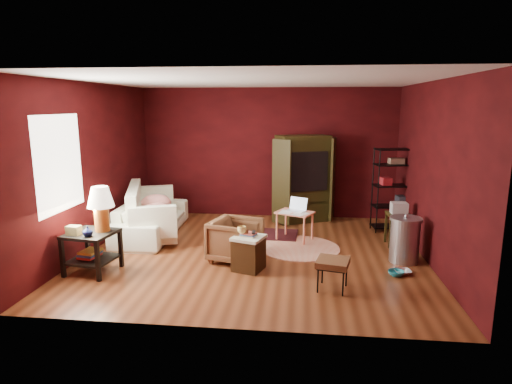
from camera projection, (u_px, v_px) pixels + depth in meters
room at (252, 170)px, 6.87m from camera, size 5.54×5.04×2.84m
sofa at (151, 212)px, 8.10m from camera, size 0.73×2.26×0.88m
armchair at (236, 238)px, 6.74m from camera, size 0.84×0.87×0.74m
pet_bowl_steel at (403, 266)px, 6.25m from camera, size 0.25×0.09×0.24m
pet_bowl_turquoise at (396, 268)px, 6.18m from camera, size 0.24×0.10×0.23m
vase at (88, 231)px, 6.03m from camera, size 0.18×0.19×0.14m
mug at (242, 229)px, 6.26m from camera, size 0.16×0.14×0.13m
side_table at (96, 221)px, 6.24m from camera, size 0.73×0.73×1.27m
sofa_cushions at (150, 213)px, 8.09m from camera, size 1.42×2.20×0.86m
hamper at (249, 252)px, 6.38m from camera, size 0.54×0.54×0.60m
footstool at (333, 264)px, 5.67m from camera, size 0.49×0.49×0.42m
rug_round at (300, 248)px, 7.40m from camera, size 1.38×1.38×0.01m
rug_oriental at (267, 234)px, 8.16m from camera, size 1.17×0.80×0.01m
laptop_desk at (295, 215)px, 7.74m from camera, size 0.75×0.67×0.77m
tv_armoire at (303, 177)px, 8.98m from camera, size 1.31×1.09×1.82m
wire_shelving at (395, 186)px, 8.27m from camera, size 0.84×0.48×1.63m
small_stand at (399, 213)px, 7.44m from camera, size 0.40×0.40×0.77m
trash_can at (405, 239)px, 6.70m from camera, size 0.60×0.60×0.77m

